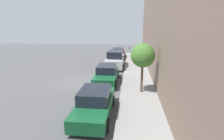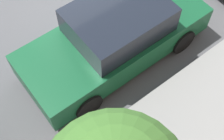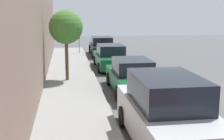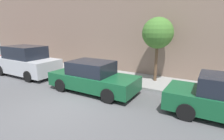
# 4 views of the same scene
# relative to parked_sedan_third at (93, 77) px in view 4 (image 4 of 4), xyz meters

# --- Properties ---
(ground_plane) EXTENTS (60.00, 60.00, 0.00)m
(ground_plane) POSITION_rel_parked_sedan_third_xyz_m (-2.11, -0.04, -0.72)
(ground_plane) COLOR #515154
(sidewalk) EXTENTS (2.65, 32.00, 0.15)m
(sidewalk) POSITION_rel_parked_sedan_third_xyz_m (2.71, -0.04, -0.65)
(sidewalk) COLOR gray
(sidewalk) RESTS_ON ground_plane
(parked_sedan_third) EXTENTS (1.92, 4.51, 1.54)m
(parked_sedan_third) POSITION_rel_parked_sedan_third_xyz_m (0.00, 0.00, 0.00)
(parked_sedan_third) COLOR #14512D
(parked_sedan_third) RESTS_ON ground_plane
(parked_suv_fourth) EXTENTS (2.08, 4.80, 1.98)m
(parked_suv_fourth) POSITION_rel_parked_sedan_third_xyz_m (0.24, 5.71, 0.21)
(parked_suv_fourth) COLOR #B7BABF
(parked_suv_fourth) RESTS_ON ground_plane
(street_tree) EXTENTS (1.71, 1.71, 3.58)m
(street_tree) POSITION_rel_parked_sedan_third_xyz_m (2.92, -2.31, 2.13)
(street_tree) COLOR brown
(street_tree) RESTS_ON sidewalk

